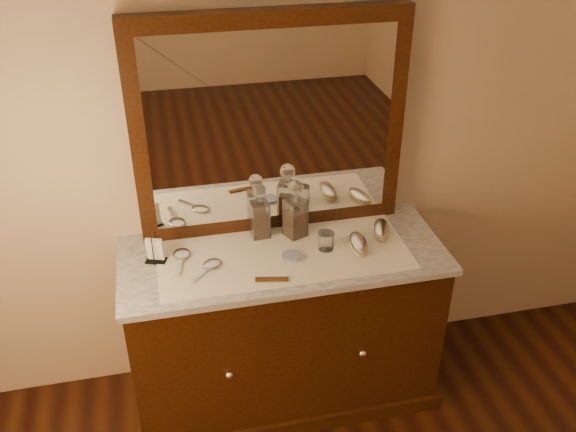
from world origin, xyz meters
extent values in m
plane|color=tan|center=(0.00, 2.25, 1.40)|extent=(4.50, 4.50, 0.00)
cube|color=black|center=(0.00, 1.96, 0.41)|extent=(1.40, 0.55, 0.82)
cube|color=black|center=(0.00, 1.96, 0.04)|extent=(1.46, 0.59, 0.08)
sphere|color=silver|center=(-0.30, 1.67, 0.45)|extent=(0.04, 0.04, 0.04)
sphere|color=silver|center=(0.30, 1.67, 0.45)|extent=(0.04, 0.04, 0.04)
cube|color=white|center=(0.00, 1.96, 0.83)|extent=(1.44, 0.59, 0.03)
cube|color=black|center=(0.00, 2.20, 1.35)|extent=(1.20, 0.08, 1.00)
cube|color=white|center=(0.00, 2.17, 1.35)|extent=(1.06, 0.01, 0.86)
cube|color=silver|center=(0.00, 1.94, 0.85)|extent=(1.10, 0.45, 0.00)
cylinder|color=silver|center=(0.03, 1.90, 0.86)|extent=(0.10, 0.10, 0.02)
cube|color=brown|center=(-0.09, 1.77, 0.86)|extent=(0.14, 0.05, 0.01)
cube|color=black|center=(-0.55, 2.01, 0.85)|extent=(0.10, 0.08, 0.01)
cylinder|color=black|center=(-0.56, 1.99, 0.92)|extent=(0.01, 0.01, 0.13)
cylinder|color=black|center=(-0.54, 2.04, 0.92)|extent=(0.01, 0.01, 0.13)
cube|color=white|center=(-0.55, 2.01, 0.91)|extent=(0.08, 0.05, 0.11)
cube|color=brown|center=(-0.07, 2.11, 0.91)|extent=(0.07, 0.07, 0.12)
cube|color=white|center=(-0.07, 2.11, 0.94)|extent=(0.09, 0.09, 0.17)
cylinder|color=white|center=(-0.07, 2.11, 1.04)|extent=(0.04, 0.04, 0.03)
sphere|color=white|center=(-0.07, 2.11, 1.09)|extent=(0.07, 0.07, 0.07)
cube|color=brown|center=(0.08, 2.08, 0.92)|extent=(0.09, 0.09, 0.13)
cube|color=white|center=(0.08, 2.08, 0.95)|extent=(0.11, 0.11, 0.18)
cylinder|color=white|center=(0.08, 2.08, 1.05)|extent=(0.05, 0.05, 0.03)
sphere|color=white|center=(0.08, 2.08, 1.10)|extent=(0.09, 0.09, 0.07)
ellipsoid|color=tan|center=(0.33, 1.91, 0.87)|extent=(0.09, 0.18, 0.03)
ellipsoid|color=silver|center=(0.33, 1.91, 0.89)|extent=(0.09, 0.18, 0.03)
ellipsoid|color=tan|center=(0.48, 2.00, 0.87)|extent=(0.12, 0.18, 0.02)
ellipsoid|color=silver|center=(0.48, 2.00, 0.89)|extent=(0.12, 0.18, 0.02)
ellipsoid|color=silver|center=(-0.44, 2.02, 0.86)|extent=(0.10, 0.11, 0.02)
cube|color=silver|center=(-0.46, 1.94, 0.86)|extent=(0.05, 0.13, 0.01)
ellipsoid|color=silver|center=(-0.32, 1.92, 0.86)|extent=(0.12, 0.12, 0.02)
cube|color=silver|center=(-0.38, 1.86, 0.86)|extent=(0.10, 0.10, 0.01)
cylinder|color=white|center=(0.19, 1.94, 0.89)|extent=(0.07, 0.07, 0.08)
camera|label=1|loc=(-0.48, -0.28, 2.43)|focal=39.10mm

